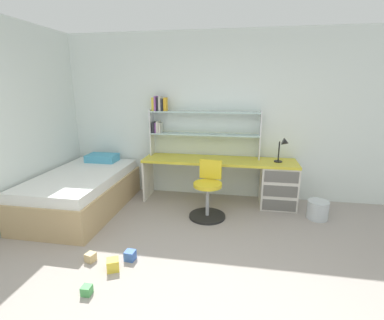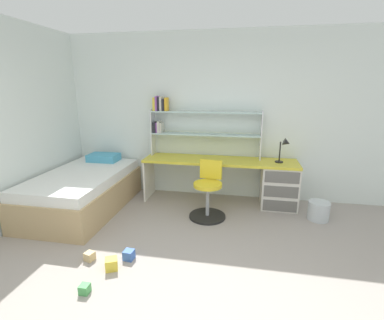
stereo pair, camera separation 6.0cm
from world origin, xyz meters
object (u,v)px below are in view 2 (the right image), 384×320
Objects in this scene: toy_block_blue_1 at (129,255)px; toy_block_yellow_3 at (111,264)px; bookshelf_hutch at (191,122)px; swivel_chair at (208,195)px; desk at (261,180)px; desk_lamp at (285,147)px; waste_bin at (319,211)px; toy_block_natural_0 at (90,256)px; toy_block_green_2 at (85,289)px; bed_platform at (84,191)px.

toy_block_blue_1 is 0.87× the size of toy_block_yellow_3.
bookshelf_hutch reaches higher than swivel_chair.
desk is 2.97× the size of swivel_chair.
waste_bin is at bearing -35.29° from desk_lamp.
toy_block_natural_0 is 1.09× the size of toy_block_green_2.
toy_block_yellow_3 is at bearing -128.64° from desk.
bookshelf_hutch is 20.80× the size of toy_block_green_2.
desk_lamp is 3.09m from bed_platform.
desk reaches higher than toy_block_natural_0.
toy_block_green_2 is (0.22, -0.47, -0.00)m from toy_block_natural_0.
desk_lamp is 4.49× the size of toy_block_green_2.
desk_lamp is at bearing -7.63° from bookshelf_hutch.
toy_block_green_2 is at bearing -141.32° from waste_bin.
toy_block_green_2 is at bearing -59.06° from bed_platform.
bed_platform reaches higher than toy_block_yellow_3.
swivel_chair is (-0.75, -0.57, -0.08)m from desk.
toy_block_natural_0 is (-2.17, -1.82, -0.91)m from desk_lamp.
desk reaches higher than bed_platform.
bed_platform is (-2.64, -0.65, -0.12)m from desk.
toy_block_natural_0 is at bearing -167.04° from toy_block_blue_1.
bookshelf_hutch reaches higher than toy_block_green_2.
toy_block_blue_1 is at bearing -135.61° from desk_lamp.
toy_block_blue_1 is at bearing -120.51° from swivel_chair.
bookshelf_hutch is 19.08× the size of toy_block_natural_0.
waste_bin is 3.13× the size of toy_block_natural_0.
swivel_chair reaches higher than toy_block_blue_1.
desk is 0.95m from swivel_chair.
toy_block_yellow_3 is (-2.35, -1.58, -0.07)m from waste_bin.
toy_block_yellow_3 is (-0.81, -1.39, -0.26)m from swivel_chair.
desk_lamp reaches higher than toy_block_natural_0.
bookshelf_hutch is 14.68× the size of toy_block_yellow_3.
swivel_chair is 6.67× the size of toy_block_yellow_3.
swivel_chair is 8.67× the size of toy_block_natural_0.
desk is at bearing 13.92° from bed_platform.
bed_platform is (-1.89, -0.09, -0.03)m from swivel_chair.
bed_platform reaches higher than toy_block_natural_0.
waste_bin is 3.04m from toy_block_natural_0.
waste_bin is 2.64m from toy_block_blue_1.
desk_lamp reaches higher than desk.
desk is 6.24× the size of desk_lamp.
bookshelf_hutch is 16.92× the size of toy_block_blue_1.
toy_block_green_2 is at bearing -116.92° from swivel_chair.
toy_block_blue_1 is (0.41, 0.09, 0.01)m from toy_block_natural_0.
bed_platform is at bearing -166.08° from desk.
swivel_chair is at bearing 2.68° from bed_platform.
desk is 2.87m from toy_block_green_2.
bed_platform is at bearing 120.94° from toy_block_green_2.
desk_lamp reaches higher than bed_platform.
toy_block_green_2 is (-1.64, -2.32, -0.36)m from desk.
desk_lamp is at bearing 39.94° from toy_block_natural_0.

